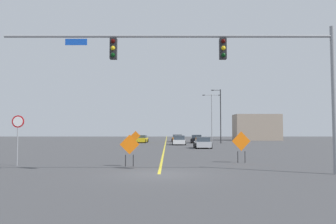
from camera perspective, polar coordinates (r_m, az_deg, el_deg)
ground at (r=16.51m, az=-1.85°, el=-10.73°), size 213.47×213.47×0.00m
road_centre_stripe at (r=75.69m, az=-0.62°, el=-4.89°), size 0.16×118.59×0.01m
traffic_signal_assembly at (r=16.93m, az=8.71°, el=8.81°), size 16.65×0.44×7.43m
stop_sign at (r=22.36m, az=-24.86°, el=-2.90°), size 0.76×0.07×3.10m
street_lamp_near_right at (r=64.79m, az=7.31°, el=-0.35°), size 3.57×0.24×9.27m
street_lamp_far_left at (r=56.78m, az=8.72°, el=-0.33°), size 1.66×0.24×9.23m
construction_sign_median_far at (r=47.99m, az=-5.92°, el=-4.22°), size 1.40×0.13×2.12m
construction_sign_left_shoulder at (r=20.08m, az=-6.96°, el=-5.90°), size 1.18×0.20×1.91m
construction_sign_right_lane at (r=22.71m, az=12.28°, el=-5.21°), size 1.30×0.28×2.11m
car_black_near at (r=58.34m, az=4.66°, el=-4.71°), size 2.26×4.52×1.43m
car_yellow_approaching at (r=59.70m, az=-4.89°, el=-4.69°), size 2.33×4.47×1.36m
car_white_far at (r=50.54m, az=1.63°, el=-4.95°), size 2.13×4.15×1.42m
car_orange_distant at (r=64.69m, az=1.31°, el=-4.57°), size 2.17×4.24×1.41m
car_silver_passing at (r=40.91m, az=5.71°, el=-5.36°), size 2.03×4.00×1.37m
roadside_building_east at (r=76.46m, az=14.82°, el=-2.59°), size 9.95×5.44×5.80m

